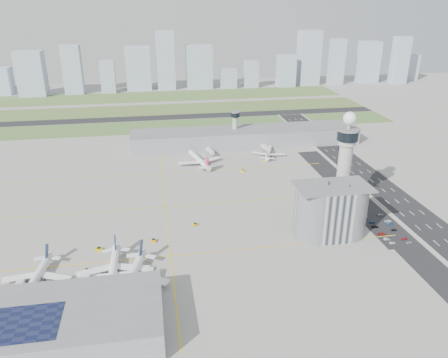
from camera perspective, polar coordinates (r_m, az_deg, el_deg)
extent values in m
plane|color=#9E9B93|center=(267.82, 1.27, -5.82)|extent=(1000.00, 1000.00, 0.00)
cube|color=#4C6E34|center=(474.17, -6.31, 6.92)|extent=(480.00, 50.00, 0.08)
cube|color=#4F6B32|center=(546.67, -6.85, 9.02)|extent=(480.00, 60.00, 0.08)
cube|color=#496C33|center=(624.66, -7.28, 10.71)|extent=(480.00, 70.00, 0.08)
cube|color=black|center=(509.84, -6.59, 8.03)|extent=(480.00, 22.00, 0.10)
cube|color=black|center=(308.85, 22.76, -3.64)|extent=(28.00, 500.00, 0.10)
cube|color=#9E9E99|center=(301.59, 20.51, -3.81)|extent=(0.60, 500.00, 1.20)
cube|color=#9E9E99|center=(316.13, 24.93, -3.30)|extent=(0.60, 500.00, 1.20)
cube|color=black|center=(288.93, 19.54, -4.98)|extent=(18.00, 260.00, 0.08)
cube|color=black|center=(278.89, 20.33, -6.12)|extent=(20.00, 44.00, 0.10)
cube|color=yellow|center=(238.19, -6.97, -9.95)|extent=(260.00, 0.60, 0.01)
cube|color=yellow|center=(290.59, -7.65, -3.62)|extent=(260.00, 0.60, 0.01)
cube|color=yellow|center=(345.48, -8.10, 0.74)|extent=(260.00, 0.60, 0.01)
cube|color=yellow|center=(290.59, -7.65, -3.62)|extent=(0.60, 260.00, 0.01)
cylinder|color=#ADAAA5|center=(285.75, 15.33, 0.54)|extent=(8.40, 8.40, 48.00)
cylinder|color=#ADAAA5|center=(278.51, 15.79, 4.74)|extent=(11.00, 11.00, 4.00)
cylinder|color=black|center=(277.36, 15.88, 5.52)|extent=(13.00, 13.00, 6.00)
cylinder|color=slate|center=(276.40, 15.95, 6.22)|extent=(14.00, 14.00, 1.00)
cylinder|color=#ADAAA5|center=(275.74, 16.01, 6.71)|extent=(1.60, 1.60, 5.00)
sphere|color=white|center=(274.60, 16.11, 7.61)|extent=(8.00, 8.00, 8.00)
cylinder|color=#ADAAA5|center=(404.65, 1.45, 6.35)|extent=(5.00, 5.00, 28.00)
cylinder|color=black|center=(400.69, 1.47, 8.41)|extent=(8.00, 8.00, 4.00)
cylinder|color=slate|center=(400.08, 1.48, 8.76)|extent=(8.60, 8.60, 0.80)
cube|color=#B2B2B7|center=(256.65, 13.75, -4.09)|extent=(18.00, 24.00, 30.00)
cylinder|color=#B2B2B7|center=(253.37, 11.87, -4.27)|extent=(24.00, 24.00, 30.00)
cylinder|color=#B2B2B7|center=(260.20, 15.58, -3.90)|extent=(24.00, 24.00, 30.00)
cube|color=slate|center=(250.27, 14.08, -0.94)|extent=(42.00, 24.00, 0.80)
cube|color=slate|center=(249.91, 12.58, -0.43)|extent=(6.00, 5.00, 3.00)
cube|color=slate|center=(250.10, 15.33, -0.76)|extent=(5.00, 4.00, 2.40)
cube|color=gray|center=(406.64, 2.89, 5.46)|extent=(210.00, 32.00, 15.00)
cube|color=slate|center=(404.37, 2.91, 6.52)|extent=(210.00, 32.00, 0.80)
cube|color=gray|center=(197.05, -20.87, -17.28)|extent=(84.00, 42.00, 12.00)
cube|color=slate|center=(193.16, -21.14, -15.81)|extent=(84.00, 42.00, 0.80)
cube|color=black|center=(192.82, -26.64, -16.74)|extent=(40.00, 22.00, 0.20)
imported|color=silver|center=(264.24, 21.13, -7.78)|extent=(3.68, 1.68, 1.23)
imported|color=#96A0A9|center=(266.91, 20.49, -7.36)|extent=(3.73, 1.34, 1.22)
imported|color=maroon|center=(271.40, 19.91, -6.75)|extent=(4.76, 2.63, 1.26)
imported|color=black|center=(278.10, 19.14, -5.90)|extent=(4.41, 2.05, 1.25)
imported|color=navy|center=(282.84, 18.81, -5.36)|extent=(3.76, 1.94, 1.23)
imported|color=#BDBDBD|center=(288.55, 17.87, -4.64)|extent=(4.06, 1.64, 1.31)
imported|color=#9F9F9F|center=(267.98, 23.02, -7.66)|extent=(4.29, 2.51, 1.12)
imported|color=#A61A20|center=(271.16, 22.51, -7.21)|extent=(4.00, 2.15, 1.10)
imported|color=black|center=(278.39, 21.32, -6.20)|extent=(3.74, 1.73, 1.24)
imported|color=navy|center=(284.43, 20.85, -5.49)|extent=(3.93, 1.55, 1.27)
imported|color=white|center=(287.43, 20.66, -5.16)|extent=(4.54, 2.38, 1.22)
imported|color=#9BA3AF|center=(293.88, 19.75, -4.41)|extent=(3.92, 1.68, 1.12)
imported|color=black|center=(337.58, 19.38, -0.81)|extent=(1.48, 3.40, 1.09)
imported|color=navy|center=(410.23, 14.86, 3.85)|extent=(2.18, 4.39, 1.20)
imported|color=gray|center=(458.58, 10.18, 6.22)|extent=(1.77, 3.42, 1.11)
cube|color=#9EADC1|center=(672.52, -23.86, 12.48)|extent=(35.81, 28.65, 60.36)
cube|color=#9EADC1|center=(665.67, -19.18, 13.34)|extent=(25.49, 20.39, 66.89)
cube|color=#9EADC1|center=(659.78, -14.92, 12.78)|extent=(20.04, 16.03, 45.20)
cube|color=#9EADC1|center=(674.99, -11.12, 14.01)|extent=(35.76, 28.61, 61.22)
cube|color=#9EADC1|center=(668.56, -7.65, 15.10)|extent=(26.33, 21.06, 83.39)
cube|color=#9EADC1|center=(674.52, -3.25, 14.41)|extent=(36.96, 29.57, 62.11)
cube|color=#9EADC1|center=(674.96, 0.59, 12.98)|extent=(23.01, 18.41, 27.75)
cube|color=#9EADC1|center=(680.75, 3.58, 13.50)|extent=(20.22, 16.18, 38.97)
cube|color=#9EADC1|center=(692.36, 8.10, 13.81)|extent=(26.14, 20.92, 46.89)
cube|color=#9EADC1|center=(713.88, 10.99, 15.28)|extent=(32.26, 25.81, 81.20)
cube|color=#9EADC1|center=(724.56, 14.48, 14.60)|extent=(21.59, 17.28, 68.75)
cube|color=#9EADC1|center=(758.09, 18.33, 14.31)|extent=(30.25, 24.20, 63.40)
cube|color=#9EADC1|center=(761.41, 21.99, 14.18)|extent=(23.04, 18.43, 71.56)
cube|color=#9EADC1|center=(805.49, 23.12, 13.29)|extent=(22.64, 18.11, 41.06)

